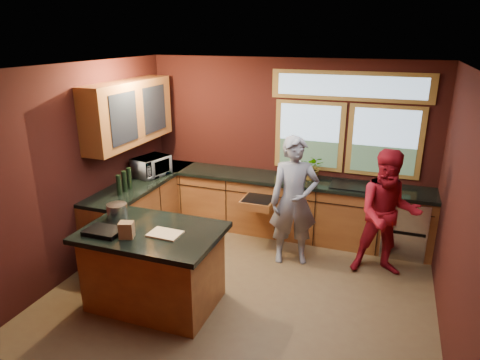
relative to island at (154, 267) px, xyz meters
The scene contains 14 objects.
floor 1.19m from the island, 35.93° to the left, with size 4.50×4.50×0.00m, color brown.
room_shell 1.66m from the island, 73.39° to the left, with size 4.52×4.02×2.71m.
back_counter 2.58m from the island, 65.13° to the left, with size 4.50×0.64×0.93m.
left_counter 1.83m from the island, 125.52° to the left, with size 0.64×2.30×0.93m.
island is the anchor object (origin of this frame).
person_grey 2.03m from the island, 50.03° to the left, with size 0.65×0.43×1.78m, color slate.
person_red 2.99m from the island, 33.04° to the left, with size 0.82×0.64×1.69m, color maroon.
microwave 2.11m from the island, 120.75° to the left, with size 0.55×0.37×0.30m, color #999999.
potted_plant 2.83m from the island, 60.31° to the left, with size 0.35×0.30×0.39m, color #999999.
paper_towel 2.66m from the island, 64.29° to the left, with size 0.12×0.12×0.28m, color white.
cutting_board 0.52m from the island, 14.04° to the right, with size 0.35×0.25×0.02m, color tan.
stock_pot 0.80m from the island, 164.74° to the left, with size 0.24×0.24×0.18m, color #B9B9BE.
paper_bag 0.63m from the island, 120.96° to the right, with size 0.15×0.12×0.18m, color brown.
black_tray 0.71m from the island, 150.95° to the right, with size 0.40×0.28×0.05m, color black.
Camera 1 is at (1.53, -4.39, 3.04)m, focal length 32.00 mm.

